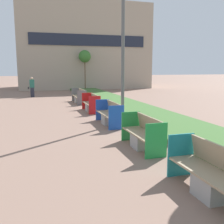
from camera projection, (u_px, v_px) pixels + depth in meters
planter_grass_strip at (172, 125)px, 10.55m from camera, size 2.80×120.00×0.18m
building_backdrop at (83, 48)px, 31.88m from camera, size 14.98×7.85×9.67m
bench_teal_frame at (214, 179)px, 4.72m from camera, size 0.65×2.18×0.94m
bench_green_frame at (143, 136)px, 7.72m from camera, size 0.65×1.90×0.94m
bench_blue_frame at (110, 116)px, 11.01m from camera, size 0.65×2.11×0.94m
bench_red_frame at (91, 105)px, 14.33m from camera, size 0.65×1.94×0.94m
bench_grey_frame at (79, 97)px, 17.92m from camera, size 0.65×2.40×0.94m
street_lamp_post at (123, 16)px, 10.63m from camera, size 0.24×0.44×8.07m
sapling_tree_far at (85, 57)px, 27.48m from camera, size 1.29×1.29×4.23m
pedestrian_walking at (32, 87)px, 21.37m from camera, size 0.53×0.24×1.65m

